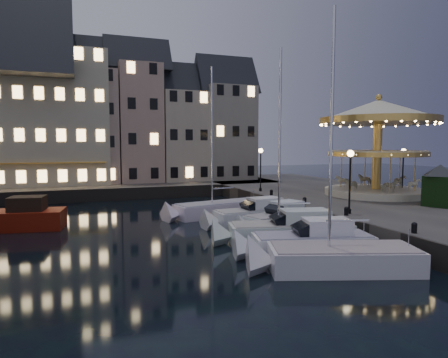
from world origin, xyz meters
name	(u,v)px	position (x,y,z in m)	size (l,w,h in m)	color
ground	(256,246)	(0.00, 0.00, 0.00)	(160.00, 160.00, 0.00)	black
quay_east	(378,207)	(14.00, 6.00, 0.65)	(16.00, 56.00, 1.30)	#474442
quay_north	(92,189)	(-8.00, 28.00, 0.65)	(44.00, 12.00, 1.30)	#474442
quaywall_e	(294,212)	(6.00, 6.00, 0.65)	(0.15, 44.00, 1.30)	#47423A
quaywall_n	(114,195)	(-6.00, 22.00, 0.65)	(48.00, 0.15, 1.30)	#47423A
streetlamp_b	(350,172)	(7.20, 1.00, 4.02)	(0.44, 0.44, 4.17)	black
streetlamp_c	(261,163)	(7.20, 14.50, 4.02)	(0.44, 0.44, 4.17)	black
streetlamp_d	(403,164)	(18.50, 8.00, 4.02)	(0.44, 0.44, 4.17)	black
bollard_a	(414,227)	(6.60, -5.00, 1.60)	(0.30, 0.30, 0.57)	black
bollard_b	(346,211)	(6.60, 0.50, 1.60)	(0.30, 0.30, 0.57)	black
bollard_c	(305,200)	(6.60, 5.50, 1.60)	(0.30, 0.30, 0.57)	black
bollard_d	(271,192)	(6.60, 11.00, 1.60)	(0.30, 0.30, 0.57)	black
townhouse_nb	(33,123)	(-14.05, 30.00, 8.28)	(6.16, 8.00, 13.80)	slate
townhouse_nc	(89,120)	(-8.00, 30.00, 8.78)	(6.82, 8.00, 14.80)	tan
townhouse_nd	(138,117)	(-2.25, 30.00, 9.28)	(5.50, 8.00, 15.80)	tan
townhouse_ne	(181,129)	(3.20, 30.00, 7.78)	(6.16, 8.00, 12.80)	#B8A98E
townhouse_nf	(225,126)	(9.25, 30.00, 8.28)	(6.82, 8.00, 13.80)	gray
hotel_corner	(33,110)	(-14.00, 30.00, 9.78)	(17.60, 9.00, 16.80)	beige
motorboat_a	(331,260)	(1.30, -5.35, 0.54)	(7.83, 4.81, 13.10)	silver
motorboat_b	(305,244)	(1.54, -2.76, 0.64)	(7.30, 3.62, 2.15)	silver
motorboat_c	(284,231)	(1.95, 0.24, 0.68)	(8.38, 3.95, 11.13)	silver
motorboat_d	(276,222)	(2.94, 3.19, 0.63)	(6.25, 3.46, 2.15)	silver
motorboat_e	(251,216)	(2.17, 5.62, 0.64)	(7.15, 2.51, 2.15)	silver
motorboat_f	(214,210)	(0.81, 9.82, 0.53)	(8.75, 3.92, 11.58)	silver
red_fishing_boat	(7,219)	(-14.14, 9.99, 0.70)	(8.00, 3.80, 6.01)	maroon
carousel	(378,129)	(15.69, 8.20, 7.21)	(10.26, 10.26, 8.98)	beige
ticket_kiosk	(440,178)	(15.41, 1.28, 3.38)	(2.99, 2.99, 3.50)	black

